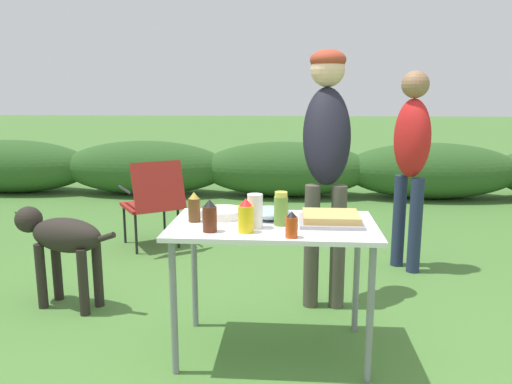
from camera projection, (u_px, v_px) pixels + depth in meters
ground_plane at (272, 350)px, 2.82m from camera, size 60.00×60.00×0.00m
shrub_hedge at (285, 169)px, 6.98m from camera, size 14.40×0.90×0.77m
folding_table at (273, 237)px, 2.69m from camera, size 1.10×0.64×0.74m
food_tray at (331, 219)px, 2.67m from camera, size 0.34×0.30×0.06m
plate_stack at (222, 213)px, 2.80m from camera, size 0.24×0.24×0.05m
mixing_bowl at (269, 213)px, 2.77m from camera, size 0.23×0.23×0.07m
paper_cup_stack at (255, 211)px, 2.57m from camera, size 0.08×0.08×0.18m
mustard_bottle at (246, 216)px, 2.49m from camera, size 0.08×0.08×0.17m
bbq_sauce_bottle at (210, 216)px, 2.50m from camera, size 0.07×0.07×0.17m
hot_sauce_bottle at (292, 225)px, 2.40m from camera, size 0.06×0.06×0.13m
relish_jar at (281, 209)px, 2.62m from camera, size 0.07×0.07×0.18m
beer_bottle at (194, 208)px, 2.70m from camera, size 0.07×0.07×0.16m
standing_person_in_dark_puffer at (327, 141)px, 3.31m from camera, size 0.33×0.48×1.71m
standing_person_in_navy_coat at (411, 151)px, 3.95m from camera, size 0.37×0.40×1.60m
dog at (61, 240)px, 3.32m from camera, size 0.81×0.36×0.67m
camp_chair_green_behind_table at (153, 199)px, 4.58m from camera, size 0.71×0.75×0.83m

